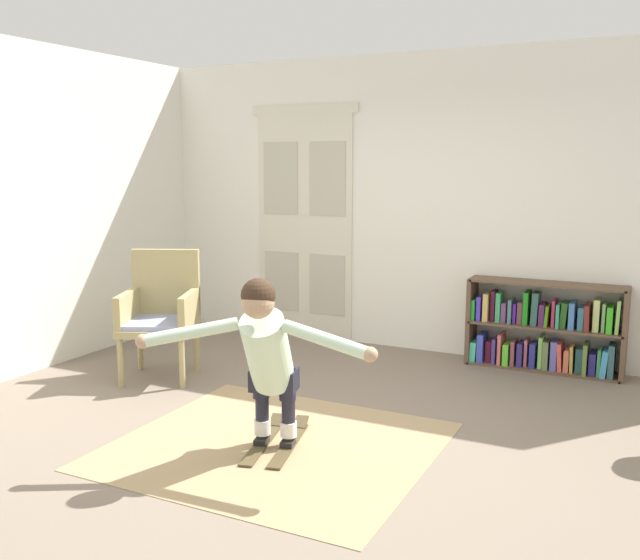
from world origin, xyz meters
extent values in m
plane|color=#78695A|center=(0.00, 0.00, 0.00)|extent=(7.20, 7.20, 0.00)
cube|color=white|center=(0.00, 2.60, 1.45)|extent=(6.00, 0.10, 2.90)
cube|color=white|center=(-3.00, 0.40, 1.45)|extent=(0.10, 6.00, 2.90)
cube|color=beige|center=(-1.65, 2.54, 1.18)|extent=(0.55, 0.04, 2.35)
cube|color=#B5B09F|center=(-1.65, 2.52, 1.69)|extent=(0.41, 0.01, 0.76)
cube|color=#B5B09F|center=(-1.65, 2.52, 0.59)|extent=(0.41, 0.01, 0.64)
cube|color=beige|center=(-1.10, 2.54, 1.18)|extent=(0.55, 0.04, 2.35)
cube|color=#B5B09F|center=(-1.10, 2.52, 1.69)|extent=(0.41, 0.01, 0.76)
cube|color=#B5B09F|center=(-1.10, 2.52, 0.59)|extent=(0.41, 0.01, 0.64)
cube|color=beige|center=(-1.38, 2.54, 2.40)|extent=(1.22, 0.04, 0.10)
cube|color=tan|center=(-0.16, -0.20, 0.00)|extent=(2.04, 1.88, 0.01)
cube|color=brown|center=(0.47, 2.39, 0.40)|extent=(0.04, 0.30, 0.80)
cube|color=brown|center=(1.81, 2.39, 0.40)|extent=(0.04, 0.30, 0.80)
cube|color=brown|center=(1.14, 2.39, 0.01)|extent=(1.33, 0.30, 0.02)
cube|color=brown|center=(1.14, 2.39, 0.40)|extent=(1.33, 0.30, 0.02)
cube|color=brown|center=(1.14, 2.39, 0.79)|extent=(1.33, 0.30, 0.02)
cube|color=#47CB9E|center=(0.52, 2.38, 0.11)|extent=(0.07, 0.22, 0.18)
cube|color=#404CC7|center=(0.59, 2.38, 0.15)|extent=(0.06, 0.21, 0.26)
cube|color=maroon|center=(0.65, 2.41, 0.12)|extent=(0.05, 0.17, 0.20)
cube|color=#413481|center=(0.71, 2.38, 0.14)|extent=(0.03, 0.23, 0.23)
cube|color=#D26462|center=(0.77, 2.37, 0.16)|extent=(0.03, 0.23, 0.28)
cube|color=#5BCE2E|center=(0.82, 2.39, 0.12)|extent=(0.05, 0.24, 0.20)
cube|color=#82454E|center=(0.88, 2.38, 0.13)|extent=(0.04, 0.18, 0.23)
cube|color=navy|center=(0.94, 2.38, 0.13)|extent=(0.05, 0.19, 0.22)
cube|color=#C7687A|center=(0.99, 2.40, 0.14)|extent=(0.03, 0.17, 0.25)
cube|color=navy|center=(1.06, 2.37, 0.13)|extent=(0.05, 0.17, 0.23)
cube|color=#87CF61|center=(1.12, 2.40, 0.17)|extent=(0.04, 0.19, 0.29)
cube|color=#637449|center=(1.17, 2.37, 0.15)|extent=(0.05, 0.19, 0.26)
cube|color=#5E5FB6|center=(1.24, 2.38, 0.15)|extent=(0.06, 0.19, 0.26)
cube|color=#D85249|center=(1.29, 2.40, 0.15)|extent=(0.05, 0.24, 0.26)
cube|color=#CE694A|center=(1.35, 2.40, 0.12)|extent=(0.04, 0.21, 0.20)
cube|color=tan|center=(1.39, 2.40, 0.14)|extent=(0.03, 0.21, 0.24)
cube|color=#244E51|center=(1.45, 2.40, 0.13)|extent=(0.06, 0.17, 0.22)
cube|color=olive|center=(1.51, 2.37, 0.16)|extent=(0.03, 0.23, 0.28)
cube|color=navy|center=(1.56, 2.41, 0.12)|extent=(0.06, 0.23, 0.19)
cube|color=#3C9051|center=(1.62, 2.38, 0.14)|extent=(0.03, 0.20, 0.24)
cube|color=#4295CA|center=(1.66, 2.37, 0.14)|extent=(0.07, 0.23, 0.24)
cube|color=#335B60|center=(1.72, 2.37, 0.17)|extent=(0.05, 0.21, 0.29)
cube|color=green|center=(0.51, 2.40, 0.51)|extent=(0.03, 0.24, 0.19)
cube|color=#4C33CD|center=(0.56, 2.38, 0.53)|extent=(0.04, 0.21, 0.23)
cube|color=tan|center=(0.62, 2.40, 0.54)|extent=(0.05, 0.24, 0.26)
cube|color=#4E1634|center=(0.68, 2.40, 0.55)|extent=(0.04, 0.15, 0.28)
cube|color=#37A25C|center=(0.73, 2.38, 0.55)|extent=(0.04, 0.16, 0.27)
cube|color=#67406E|center=(0.78, 2.38, 0.50)|extent=(0.04, 0.15, 0.18)
cube|color=#466E75|center=(0.84, 2.38, 0.52)|extent=(0.03, 0.20, 0.22)
cube|color=#5523AE|center=(0.88, 2.40, 0.50)|extent=(0.03, 0.19, 0.18)
cube|color=brown|center=(0.93, 2.39, 0.51)|extent=(0.04, 0.18, 0.20)
cube|color=#1D821B|center=(0.98, 2.39, 0.56)|extent=(0.04, 0.19, 0.30)
cube|color=#2F5751|center=(1.06, 2.38, 0.56)|extent=(0.06, 0.16, 0.30)
cube|color=#4B204E|center=(1.12, 2.39, 0.51)|extent=(0.05, 0.19, 0.20)
cube|color=#4C8519|center=(1.16, 2.39, 0.51)|extent=(0.04, 0.21, 0.19)
cube|color=#BC2D5B|center=(1.22, 2.41, 0.53)|extent=(0.03, 0.20, 0.24)
cube|color=#349670|center=(1.26, 2.39, 0.52)|extent=(0.03, 0.23, 0.22)
cube|color=#2A5E22|center=(1.30, 2.41, 0.53)|extent=(0.07, 0.20, 0.23)
cube|color=#4170B2|center=(1.37, 2.39, 0.53)|extent=(0.05, 0.22, 0.24)
cube|color=teal|center=(1.45, 2.40, 0.51)|extent=(0.05, 0.21, 0.20)
cube|color=maroon|center=(1.50, 2.38, 0.53)|extent=(0.05, 0.24, 0.23)
cube|color=#BED07A|center=(1.57, 2.40, 0.55)|extent=(0.05, 0.20, 0.28)
cube|color=#7AA369|center=(1.63, 2.39, 0.54)|extent=(0.03, 0.17, 0.25)
cube|color=green|center=(1.68, 2.39, 0.53)|extent=(0.05, 0.23, 0.23)
cube|color=#92D063|center=(1.75, 2.38, 0.56)|extent=(0.04, 0.19, 0.29)
cylinder|color=tan|center=(-1.94, 0.30, 0.21)|extent=(0.07, 0.07, 0.42)
cylinder|color=tan|center=(-1.46, 0.51, 0.21)|extent=(0.07, 0.07, 0.42)
cylinder|color=tan|center=(-2.15, 0.78, 0.21)|extent=(0.07, 0.07, 0.42)
cylinder|color=tan|center=(-1.67, 0.98, 0.21)|extent=(0.07, 0.07, 0.42)
cube|color=tan|center=(-1.81, 0.64, 0.45)|extent=(0.79, 0.79, 0.06)
cube|color=#919AC1|center=(-1.81, 0.64, 0.50)|extent=(0.71, 0.71, 0.04)
cube|color=tan|center=(-1.91, 0.89, 0.80)|extent=(0.58, 0.29, 0.60)
cube|color=tan|center=(-2.05, 0.54, 0.62)|extent=(0.27, 0.54, 0.28)
cube|color=tan|center=(-1.56, 0.75, 0.62)|extent=(0.27, 0.54, 0.28)
cube|color=brown|center=(-0.25, -0.22, 0.01)|extent=(0.27, 0.75, 0.01)
cube|color=brown|center=(-0.33, 0.11, 0.05)|extent=(0.11, 0.13, 0.06)
cube|color=black|center=(-0.25, -0.24, 0.04)|extent=(0.11, 0.14, 0.04)
cube|color=brown|center=(-0.08, -0.18, 0.01)|extent=(0.27, 0.75, 0.01)
cube|color=brown|center=(-0.16, 0.16, 0.05)|extent=(0.11, 0.13, 0.06)
cube|color=black|center=(-0.07, -0.20, 0.04)|extent=(0.11, 0.14, 0.04)
cylinder|color=white|center=(-0.25, -0.22, 0.13)|extent=(0.13, 0.13, 0.10)
cylinder|color=black|center=(-0.25, -0.22, 0.33)|extent=(0.11, 0.11, 0.30)
cylinder|color=black|center=(-0.25, -0.24, 0.44)|extent=(0.13, 0.13, 0.22)
cylinder|color=white|center=(-0.08, -0.18, 0.13)|extent=(0.13, 0.13, 0.10)
cylinder|color=black|center=(-0.08, -0.18, 0.33)|extent=(0.11, 0.11, 0.30)
cylinder|color=black|center=(-0.07, -0.20, 0.44)|extent=(0.13, 0.13, 0.22)
cube|color=black|center=(-0.16, -0.22, 0.46)|extent=(0.33, 0.25, 0.14)
cylinder|color=silver|center=(-0.13, -0.35, 0.69)|extent=(0.39, 0.56, 0.59)
sphere|color=tan|center=(-0.08, -0.53, 1.04)|extent=(0.24, 0.24, 0.20)
sphere|color=#382619|center=(-0.08, -0.52, 1.08)|extent=(0.25, 0.25, 0.21)
cylinder|color=silver|center=(-0.48, -0.67, 0.84)|extent=(0.54, 0.38, 0.17)
sphere|color=tan|center=(-0.72, -0.82, 0.80)|extent=(0.11, 0.11, 0.09)
cylinder|color=silver|center=(0.34, -0.46, 0.84)|extent=(0.59, 0.12, 0.17)
sphere|color=tan|center=(0.62, -0.48, 0.80)|extent=(0.11, 0.11, 0.09)
camera|label=1|loc=(2.07, -4.03, 1.87)|focal=39.47mm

